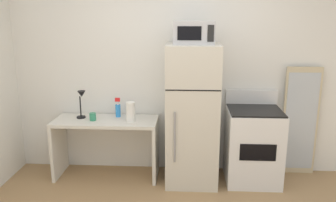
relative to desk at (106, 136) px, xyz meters
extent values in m
cube|color=white|center=(0.93, 0.33, 0.77)|extent=(5.00, 0.10, 2.60)
cube|color=silver|center=(0.00, 0.00, 0.20)|extent=(1.29, 0.52, 0.04)
cube|color=silver|center=(-0.62, 0.00, -0.18)|extent=(0.04, 0.52, 0.71)
cube|color=silver|center=(0.62, 0.00, -0.18)|extent=(0.04, 0.52, 0.71)
cylinder|color=black|center=(-0.33, 0.06, 0.23)|extent=(0.11, 0.11, 0.02)
cylinder|color=black|center=(-0.33, 0.06, 0.36)|extent=(0.02, 0.02, 0.26)
cone|color=black|center=(-0.30, 0.04, 0.53)|extent=(0.10, 0.10, 0.08)
cylinder|color=#338C66|center=(-0.15, -0.04, 0.26)|extent=(0.08, 0.08, 0.09)
cylinder|color=white|center=(0.32, -0.05, 0.34)|extent=(0.11, 0.11, 0.24)
cylinder|color=#2D8CEA|center=(0.13, 0.13, 0.30)|extent=(0.06, 0.06, 0.16)
cylinder|color=white|center=(0.13, 0.13, 0.40)|extent=(0.02, 0.02, 0.04)
cube|color=red|center=(0.13, 0.12, 0.44)|extent=(0.06, 0.03, 0.04)
cube|color=beige|center=(1.07, -0.06, 0.31)|extent=(0.62, 0.64, 1.69)
cube|color=black|center=(1.07, -0.38, 0.69)|extent=(0.61, 0.00, 0.01)
cylinder|color=gray|center=(0.88, -0.40, 0.14)|extent=(0.02, 0.02, 0.59)
cube|color=#B7B7BC|center=(1.07, -0.08, 1.29)|extent=(0.46, 0.34, 0.26)
cube|color=black|center=(1.02, -0.25, 1.29)|extent=(0.26, 0.01, 0.15)
cube|color=black|center=(1.25, -0.25, 1.29)|extent=(0.07, 0.01, 0.18)
cube|color=white|center=(1.82, -0.04, -0.08)|extent=(0.64, 0.60, 0.90)
cube|color=black|center=(1.82, -0.04, 0.38)|extent=(0.62, 0.58, 0.02)
cube|color=white|center=(1.82, 0.24, 0.48)|extent=(0.64, 0.04, 0.18)
cube|color=black|center=(1.82, -0.34, -0.04)|extent=(0.41, 0.01, 0.20)
cube|color=#C6B793|center=(2.45, 0.22, 0.17)|extent=(0.44, 0.03, 1.40)
cube|color=#B2BCC6|center=(2.45, 0.20, 0.17)|extent=(0.39, 0.00, 1.26)
camera|label=1|loc=(1.01, -4.08, 1.49)|focal=37.16mm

